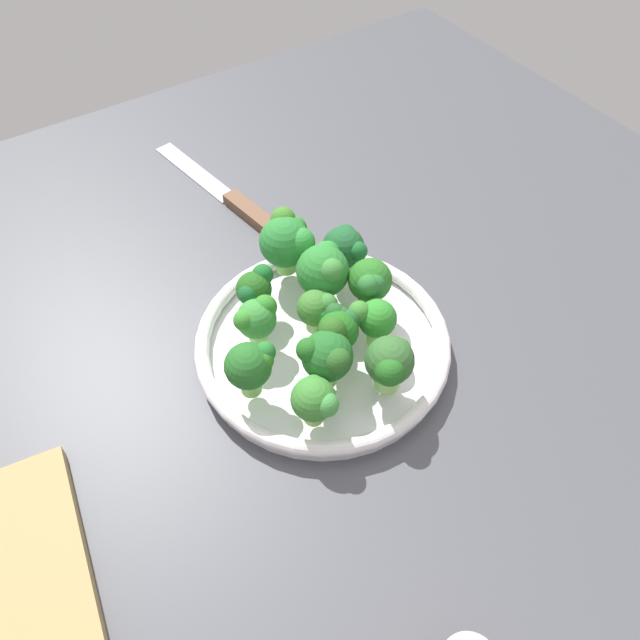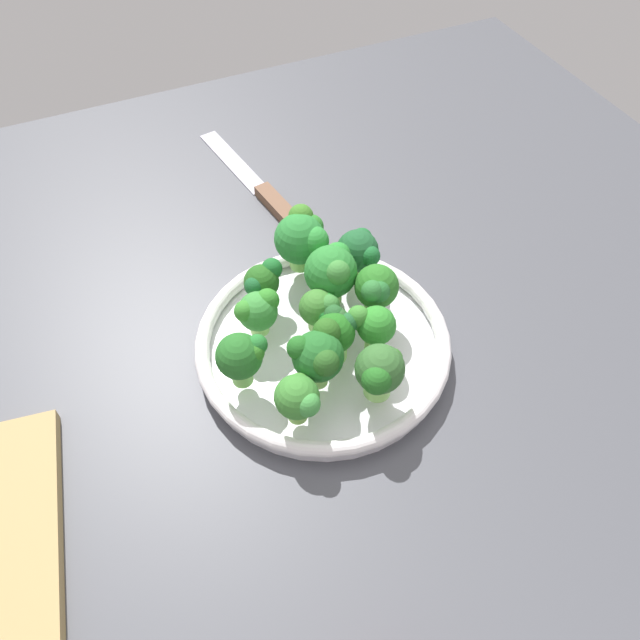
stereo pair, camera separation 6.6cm
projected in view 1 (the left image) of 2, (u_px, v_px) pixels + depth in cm
name	position (u px, v px, depth cm)	size (l,w,h in cm)	color
ground_plane	(340.00, 381.00, 70.14)	(130.00, 130.00, 2.50)	#4B4C53
bowl	(320.00, 345.00, 69.82)	(28.40, 28.40, 2.98)	white
broccoli_floret_0	(341.00, 329.00, 64.68)	(4.73, 4.44, 6.10)	#7EBE55
broccoli_floret_1	(370.00, 283.00, 68.33)	(5.17, 5.02, 6.68)	#87BE59
broccoli_floret_2	(372.00, 317.00, 65.73)	(4.17, 4.88, 6.04)	#94CB64
broccoli_floret_3	(316.00, 309.00, 67.05)	(4.21, 4.47, 5.28)	#98CB66
broccoli_floret_4	(345.00, 248.00, 72.93)	(5.59, 5.00, 5.88)	#91CC5B
broccoli_floret_5	(287.00, 240.00, 72.14)	(6.70, 6.22, 7.36)	#84C85A
broccoli_floret_6	(315.00, 400.00, 59.54)	(4.88, 4.44, 5.75)	#80BD52
broccoli_floret_7	(256.00, 318.00, 66.21)	(4.35, 5.15, 5.47)	#9AD46C
broccoli_floret_8	(255.00, 289.00, 69.29)	(4.02, 4.91, 5.18)	#95CB69
broccoli_floret_9	(324.00, 269.00, 68.93)	(6.06, 5.92, 7.51)	#87CE65
broccoli_floret_10	(250.00, 366.00, 61.32)	(4.77, 5.39, 6.56)	#77C056
broccoli_floret_11	(390.00, 363.00, 61.73)	(5.38, 5.09, 6.55)	#8DCF63
broccoli_floret_12	(328.00, 354.00, 61.54)	(5.80, 5.93, 7.05)	#7EBC58
knife	(230.00, 197.00, 87.65)	(26.64, 6.67, 1.50)	silver
cutting_board	(2.00, 618.00, 52.46)	(27.50, 15.14, 1.60)	tan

